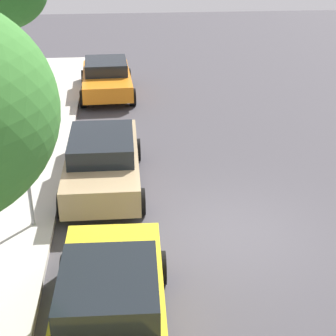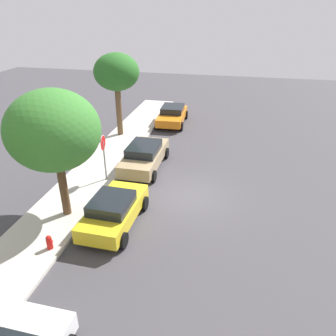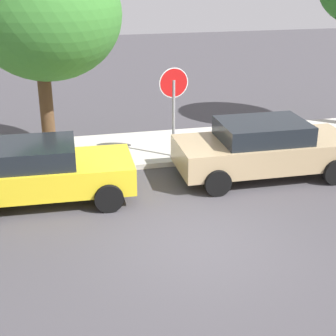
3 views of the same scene
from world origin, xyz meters
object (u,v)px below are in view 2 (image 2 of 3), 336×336
at_px(fire_hydrant, 50,243).
at_px(street_tree_far, 53,131).
at_px(parked_car_yellow, 114,210).
at_px(parked_car_orange, 172,115).
at_px(street_tree_near_corner, 117,73).
at_px(parked_car_tan, 144,156).
at_px(stop_sign, 104,150).

bearing_deg(fire_hydrant, street_tree_far, 14.54).
bearing_deg(parked_car_yellow, parked_car_orange, 1.13).
distance_m(street_tree_near_corner, fire_hydrant, 12.54).
distance_m(parked_car_tan, parked_car_yellow, 5.42).
relative_size(stop_sign, parked_car_yellow, 0.65).
bearing_deg(street_tree_near_corner, parked_car_orange, -39.63).
xyz_separation_m(parked_car_yellow, street_tree_far, (0.36, 2.41, 3.16)).
distance_m(stop_sign, street_tree_far, 3.79).
xyz_separation_m(street_tree_near_corner, fire_hydrant, (-11.80, -1.43, -4.01)).
distance_m(stop_sign, fire_hydrant, 5.72).
xyz_separation_m(street_tree_near_corner, street_tree_far, (-9.34, -0.79, -0.49)).
distance_m(parked_car_orange, fire_hydrant, 15.42).
relative_size(parked_car_tan, parked_car_orange, 1.05).
xyz_separation_m(stop_sign, fire_hydrant, (-5.55, 0.01, -1.41)).
xyz_separation_m(parked_car_yellow, parked_car_orange, (13.24, 0.26, -0.02)).
bearing_deg(parked_car_orange, parked_car_yellow, -178.87).
bearing_deg(street_tree_near_corner, stop_sign, -167.01).
xyz_separation_m(street_tree_far, fire_hydrant, (-2.46, -0.64, -3.52)).
height_order(parked_car_orange, fire_hydrant, parked_car_orange).
relative_size(parked_car_orange, street_tree_far, 0.77).
height_order(parked_car_yellow, fire_hydrant, parked_car_yellow).
bearing_deg(street_tree_near_corner, street_tree_far, -175.15).
height_order(parked_car_orange, street_tree_near_corner, street_tree_near_corner).
bearing_deg(street_tree_far, stop_sign, -11.91).
height_order(street_tree_near_corner, street_tree_far, street_tree_near_corner).
height_order(parked_car_yellow, street_tree_far, street_tree_far).
distance_m(parked_car_orange, street_tree_far, 13.44).
bearing_deg(parked_car_orange, stop_sign, 171.32).
xyz_separation_m(stop_sign, parked_car_yellow, (-3.44, -1.76, -1.06)).
bearing_deg(street_tree_far, parked_car_yellow, -98.40).
relative_size(street_tree_near_corner, fire_hydrant, 7.86).
xyz_separation_m(parked_car_tan, fire_hydrant, (-7.52, 1.53, -0.39)).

